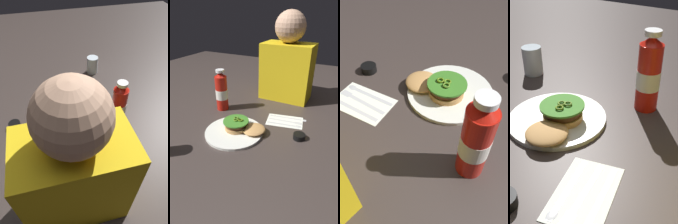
# 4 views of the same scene
# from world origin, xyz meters

# --- Properties ---
(ground_plane) EXTENTS (3.00, 3.00, 0.00)m
(ground_plane) POSITION_xyz_m (0.00, 0.00, 0.00)
(ground_plane) COLOR #382F2B
(dinner_plate) EXTENTS (0.28, 0.28, 0.01)m
(dinner_plate) POSITION_xyz_m (-0.07, 0.00, 0.01)
(dinner_plate) COLOR silver
(dinner_plate) RESTS_ON ground_plane
(burger_sandwich) EXTENTS (0.20, 0.13, 0.05)m
(burger_sandwich) POSITION_xyz_m (-0.04, 0.03, 0.03)
(burger_sandwich) COLOR tan
(burger_sandwich) RESTS_ON dinner_plate
(ketchup_bottle) EXTENTS (0.07, 0.07, 0.24)m
(ketchup_bottle) POSITION_xyz_m (-0.27, 0.18, 0.11)
(ketchup_bottle) COLOR red
(ketchup_bottle) RESTS_ON ground_plane
(water_glass) EXTENTS (0.07, 0.07, 0.10)m
(water_glass) POSITION_xyz_m (-0.27, -0.27, 0.05)
(water_glass) COLOR silver
(water_glass) RESTS_ON ground_plane
(napkin) EXTENTS (0.21, 0.16, 0.00)m
(napkin) POSITION_xyz_m (0.11, 0.21, 0.00)
(napkin) COLOR white
(napkin) RESTS_ON ground_plane
(spoon_utensil) EXTENTS (0.18, 0.05, 0.00)m
(spoon_utensil) POSITION_xyz_m (0.15, 0.18, 0.00)
(spoon_utensil) COLOR silver
(spoon_utensil) RESTS_ON napkin
(fork_utensil) EXTENTS (0.18, 0.04, 0.00)m
(fork_utensil) POSITION_xyz_m (0.13, 0.22, 0.00)
(fork_utensil) COLOR silver
(fork_utensil) RESTS_ON napkin
(butter_knife) EXTENTS (0.20, 0.05, 0.00)m
(butter_knife) POSITION_xyz_m (0.13, 0.25, 0.00)
(butter_knife) COLOR silver
(butter_knife) RESTS_ON napkin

